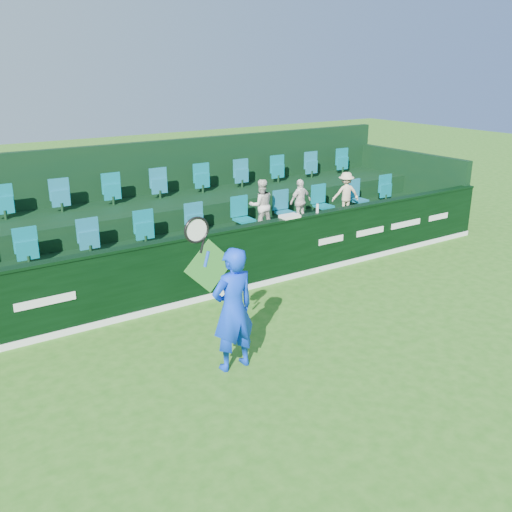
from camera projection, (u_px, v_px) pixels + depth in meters
ground at (343, 388)px, 8.21m from camera, size 60.00×60.00×0.00m
sponsor_hoarding at (207, 266)px, 11.14m from camera, size 16.00×0.25×1.35m
stand_tier_front at (182, 263)px, 12.10m from camera, size 16.00×2.00×0.80m
stand_tier_back at (145, 231)px, 13.51m from camera, size 16.00×1.80×1.30m
stand_rear at (136, 204)px, 13.68m from camera, size 16.00×4.10×2.60m
seat_row_front at (172, 227)px, 12.19m from camera, size 13.50×0.50×0.60m
seat_row_back at (138, 190)px, 13.44m from camera, size 13.50×0.50×0.60m
tennis_player at (233, 309)px, 8.47m from camera, size 1.21×0.49×2.55m
spectator_left at (261, 205)px, 12.87m from camera, size 0.67×0.58×1.18m
spectator_middle at (300, 201)px, 13.48m from camera, size 0.64×0.30×1.06m
spectator_right at (346, 194)px, 14.23m from camera, size 0.79×0.62×1.08m
towel at (290, 216)px, 11.97m from camera, size 0.40×0.26×0.06m
drinks_bottle at (317, 208)px, 12.35m from camera, size 0.06×0.06×0.20m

